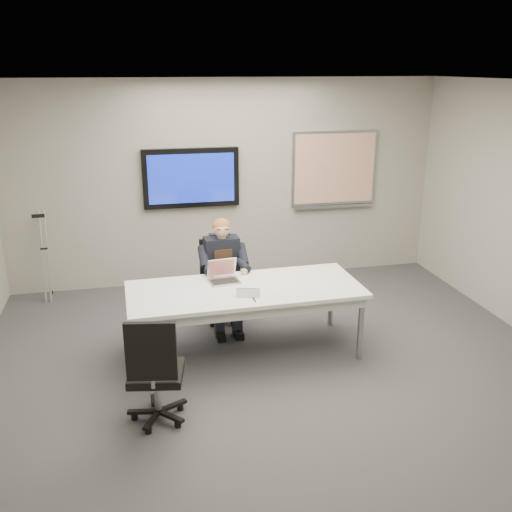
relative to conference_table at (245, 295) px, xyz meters
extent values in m
cube|color=#363739|center=(0.22, -0.72, -0.66)|extent=(6.00, 6.00, 0.02)
cube|color=silver|center=(0.22, -0.72, 2.14)|extent=(6.00, 6.00, 0.02)
cube|color=#A09A91|center=(0.22, 2.28, 0.74)|extent=(6.00, 0.02, 2.80)
cube|color=#A09A91|center=(0.22, -3.72, 0.74)|extent=(6.00, 0.02, 2.80)
cube|color=white|center=(0.00, 0.00, 0.07)|extent=(2.45, 1.07, 0.04)
cube|color=silver|center=(0.00, 0.00, -0.02)|extent=(2.35, 0.96, 0.10)
cylinder|color=#95989D|center=(-1.12, -0.45, -0.31)|extent=(0.06, 0.06, 0.71)
cylinder|color=#95989D|center=(1.14, -0.40, -0.31)|extent=(0.06, 0.06, 0.71)
cylinder|color=#95989D|center=(-1.14, 0.40, -0.31)|extent=(0.06, 0.06, 0.71)
cylinder|color=#95989D|center=(1.12, 0.45, -0.31)|extent=(0.06, 0.06, 0.71)
cube|color=black|center=(-0.28, 2.23, 0.84)|extent=(1.30, 0.08, 0.80)
cube|color=#0D1D96|center=(-0.28, 2.19, 0.84)|extent=(1.16, 0.01, 0.66)
cube|color=#95989D|center=(1.77, 2.26, 0.89)|extent=(1.25, 0.04, 1.05)
cube|color=white|center=(1.77, 2.24, 0.89)|extent=(1.18, 0.01, 0.98)
cube|color=#95989D|center=(1.77, 2.22, 0.34)|extent=(1.18, 0.05, 0.04)
cylinder|color=#95989D|center=(-0.11, 0.86, -0.40)|extent=(0.06, 0.06, 0.34)
cube|color=black|center=(-0.11, 0.86, -0.23)|extent=(0.50, 0.50, 0.07)
cube|color=black|center=(-0.14, 1.07, 0.08)|extent=(0.40, 0.11, 0.49)
cylinder|color=#95989D|center=(-0.99, -1.03, -0.39)|extent=(0.06, 0.06, 0.35)
cube|color=black|center=(-0.99, -1.03, -0.21)|extent=(0.52, 0.52, 0.07)
cube|color=black|center=(-1.02, -1.24, 0.11)|extent=(0.41, 0.12, 0.51)
cube|color=black|center=(-0.11, 0.84, 0.12)|extent=(0.41, 0.25, 0.55)
cube|color=#362316|center=(-0.11, 0.72, 0.15)|extent=(0.21, 0.03, 0.26)
sphere|color=#D9AC85|center=(-0.11, 0.81, 0.51)|extent=(0.20, 0.20, 0.20)
ellipsoid|color=brown|center=(-0.11, 0.82, 0.54)|extent=(0.21, 0.21, 0.17)
cube|color=#B5B5B8|center=(-0.19, 0.20, 0.09)|extent=(0.34, 0.26, 0.02)
cube|color=black|center=(-0.19, 0.19, 0.10)|extent=(0.29, 0.19, 0.00)
cube|color=#B5B5B8|center=(-0.19, 0.34, 0.21)|extent=(0.32, 0.12, 0.21)
cube|color=red|center=(-0.19, 0.33, 0.21)|extent=(0.28, 0.09, 0.18)
cylinder|color=black|center=(0.02, -0.31, 0.09)|extent=(0.02, 0.16, 0.01)
camera|label=1|loc=(-1.10, -5.40, 2.28)|focal=40.00mm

